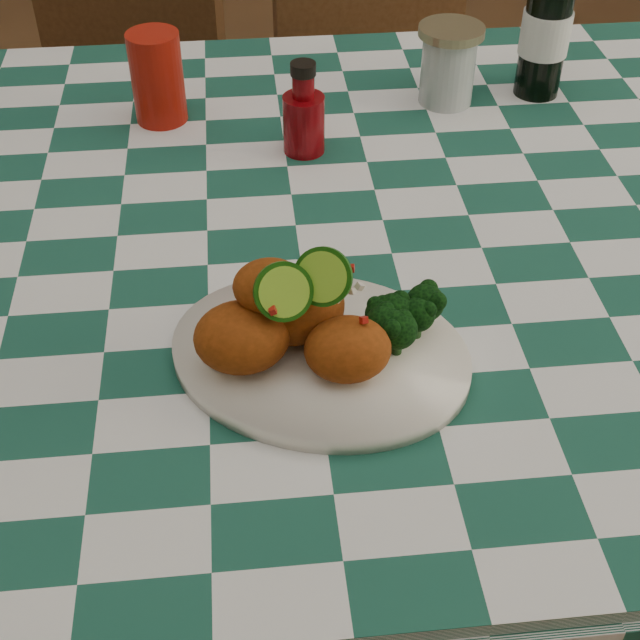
{
  "coord_description": "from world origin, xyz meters",
  "views": [
    {
      "loc": [
        -0.06,
        -0.85,
        1.39
      ],
      "look_at": [
        0.0,
        -0.23,
        0.84
      ],
      "focal_mm": 50.0,
      "sensor_mm": 36.0,
      "label": 1
    }
  ],
  "objects_px": {
    "beer_bottle": "(549,14)",
    "wooden_chair_right": "(392,161)",
    "fried_chicken_pile": "(307,307)",
    "plate": "(320,356)",
    "ketchup_bottle": "(304,108)",
    "dining_table": "(301,447)",
    "mason_jar": "(448,65)",
    "wooden_chair_left": "(102,164)",
    "red_tumbler": "(157,78)"
  },
  "relations": [
    {
      "from": "beer_bottle",
      "to": "wooden_chair_right",
      "type": "height_order",
      "value": "beer_bottle"
    },
    {
      "from": "fried_chicken_pile",
      "to": "beer_bottle",
      "type": "xyz_separation_m",
      "value": [
        0.38,
        0.52,
        0.04
      ]
    },
    {
      "from": "plate",
      "to": "ketchup_bottle",
      "type": "distance_m",
      "value": 0.4
    },
    {
      "from": "wooden_chair_right",
      "to": "dining_table",
      "type": "bearing_deg",
      "value": -118.44
    },
    {
      "from": "ketchup_bottle",
      "to": "wooden_chair_right",
      "type": "bearing_deg",
      "value": 67.33
    },
    {
      "from": "mason_jar",
      "to": "fried_chicken_pile",
      "type": "bearing_deg",
      "value": -115.32
    },
    {
      "from": "wooden_chair_right",
      "to": "wooden_chair_left",
      "type": "bearing_deg",
      "value": 167.62
    },
    {
      "from": "dining_table",
      "to": "beer_bottle",
      "type": "xyz_separation_m",
      "value": [
        0.37,
        0.29,
        0.51
      ]
    },
    {
      "from": "wooden_chair_right",
      "to": "mason_jar",
      "type": "bearing_deg",
      "value": -100.85
    },
    {
      "from": "red_tumbler",
      "to": "wooden_chair_left",
      "type": "xyz_separation_m",
      "value": [
        -0.18,
        0.47,
        -0.41
      ]
    },
    {
      "from": "red_tumbler",
      "to": "dining_table",
      "type": "bearing_deg",
      "value": -59.14
    },
    {
      "from": "plate",
      "to": "fried_chicken_pile",
      "type": "bearing_deg",
      "value": 180.0
    },
    {
      "from": "dining_table",
      "to": "fried_chicken_pile",
      "type": "distance_m",
      "value": 0.52
    },
    {
      "from": "plate",
      "to": "mason_jar",
      "type": "distance_m",
      "value": 0.56
    },
    {
      "from": "dining_table",
      "to": "mason_jar",
      "type": "relative_size",
      "value": 15.16
    },
    {
      "from": "fried_chicken_pile",
      "to": "red_tumbler",
      "type": "bearing_deg",
      "value": 107.13
    },
    {
      "from": "plate",
      "to": "fried_chicken_pile",
      "type": "distance_m",
      "value": 0.06
    },
    {
      "from": "plate",
      "to": "wooden_chair_right",
      "type": "bearing_deg",
      "value": 75.35
    },
    {
      "from": "red_tumbler",
      "to": "beer_bottle",
      "type": "bearing_deg",
      "value": 2.46
    },
    {
      "from": "mason_jar",
      "to": "beer_bottle",
      "type": "xyz_separation_m",
      "value": [
        0.14,
        0.01,
        0.06
      ]
    },
    {
      "from": "plate",
      "to": "beer_bottle",
      "type": "height_order",
      "value": "beer_bottle"
    },
    {
      "from": "wooden_chair_right",
      "to": "fried_chicken_pile",
      "type": "bearing_deg",
      "value": -114.27
    },
    {
      "from": "dining_table",
      "to": "wooden_chair_right",
      "type": "distance_m",
      "value": 0.75
    },
    {
      "from": "plate",
      "to": "ketchup_bottle",
      "type": "xyz_separation_m",
      "value": [
        0.02,
        0.4,
        0.05
      ]
    },
    {
      "from": "dining_table",
      "to": "mason_jar",
      "type": "height_order",
      "value": "mason_jar"
    },
    {
      "from": "dining_table",
      "to": "wooden_chair_right",
      "type": "xyz_separation_m",
      "value": [
        0.25,
        0.7,
        0.04
      ]
    },
    {
      "from": "fried_chicken_pile",
      "to": "ketchup_bottle",
      "type": "bearing_deg",
      "value": 85.42
    },
    {
      "from": "ketchup_bottle",
      "to": "beer_bottle",
      "type": "relative_size",
      "value": 0.52
    },
    {
      "from": "plate",
      "to": "ketchup_bottle",
      "type": "height_order",
      "value": "ketchup_bottle"
    },
    {
      "from": "plate",
      "to": "fried_chicken_pile",
      "type": "relative_size",
      "value": 1.74
    },
    {
      "from": "ketchup_bottle",
      "to": "fried_chicken_pile",
      "type": "bearing_deg",
      "value": -94.58
    },
    {
      "from": "fried_chicken_pile",
      "to": "dining_table",
      "type": "bearing_deg",
      "value": 88.28
    },
    {
      "from": "dining_table",
      "to": "fried_chicken_pile",
      "type": "xyz_separation_m",
      "value": [
        -0.01,
        -0.23,
        0.46
      ]
    },
    {
      "from": "mason_jar",
      "to": "beer_bottle",
      "type": "height_order",
      "value": "beer_bottle"
    },
    {
      "from": "mason_jar",
      "to": "ketchup_bottle",
      "type": "bearing_deg",
      "value": -151.64
    },
    {
      "from": "dining_table",
      "to": "fried_chicken_pile",
      "type": "bearing_deg",
      "value": -91.72
    },
    {
      "from": "dining_table",
      "to": "ketchup_bottle",
      "type": "relative_size",
      "value": 13.72
    },
    {
      "from": "beer_bottle",
      "to": "mason_jar",
      "type": "bearing_deg",
      "value": -174.8
    },
    {
      "from": "beer_bottle",
      "to": "wooden_chair_right",
      "type": "distance_m",
      "value": 0.64
    },
    {
      "from": "plate",
      "to": "wooden_chair_left",
      "type": "height_order",
      "value": "wooden_chair_left"
    },
    {
      "from": "beer_bottle",
      "to": "wooden_chair_left",
      "type": "distance_m",
      "value": 0.96
    },
    {
      "from": "red_tumbler",
      "to": "ketchup_bottle",
      "type": "height_order",
      "value": "red_tumbler"
    },
    {
      "from": "plate",
      "to": "beer_bottle",
      "type": "distance_m",
      "value": 0.65
    },
    {
      "from": "dining_table",
      "to": "beer_bottle",
      "type": "height_order",
      "value": "beer_bottle"
    },
    {
      "from": "beer_bottle",
      "to": "fried_chicken_pile",
      "type": "bearing_deg",
      "value": -125.74
    },
    {
      "from": "dining_table",
      "to": "wooden_chair_right",
      "type": "height_order",
      "value": "wooden_chair_right"
    },
    {
      "from": "dining_table",
      "to": "wooden_chair_right",
      "type": "bearing_deg",
      "value": 70.51
    },
    {
      "from": "beer_bottle",
      "to": "wooden_chair_left",
      "type": "bearing_deg",
      "value": 147.73
    },
    {
      "from": "dining_table",
      "to": "mason_jar",
      "type": "distance_m",
      "value": 0.58
    },
    {
      "from": "plate",
      "to": "mason_jar",
      "type": "relative_size",
      "value": 2.66
    }
  ]
}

